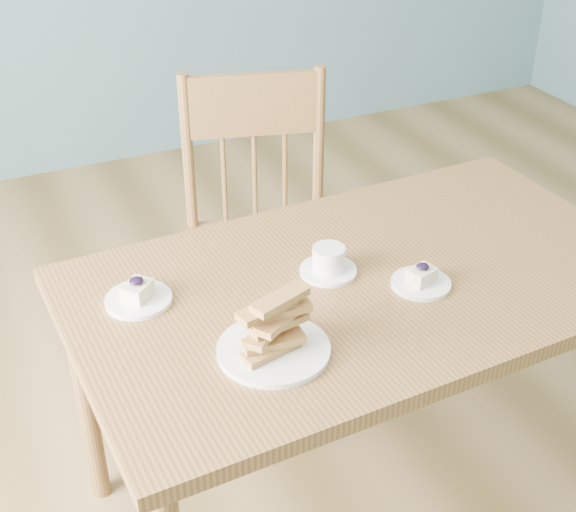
{
  "coord_description": "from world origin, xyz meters",
  "views": [
    {
      "loc": [
        -0.94,
        -1.29,
        1.76
      ],
      "look_at": [
        -0.3,
        0.1,
        0.81
      ],
      "focal_mm": 50.0,
      "sensor_mm": 36.0,
      "label": 1
    }
  ],
  "objects": [
    {
      "name": "room",
      "position": [
        0.0,
        0.0,
        1.35
      ],
      "size": [
        5.01,
        5.01,
        2.71
      ],
      "color": "olive",
      "rests_on": "ground"
    },
    {
      "name": "dining_table",
      "position": [
        -0.12,
        0.05,
        0.66
      ],
      "size": [
        1.4,
        0.84,
        0.73
      ],
      "rotation": [
        0.0,
        0.0,
        0.04
      ],
      "color": "olive",
      "rests_on": "ground"
    },
    {
      "name": "dining_chair",
      "position": [
        -0.12,
        0.67,
        0.5
      ],
      "size": [
        0.55,
        0.53,
        0.99
      ],
      "rotation": [
        0.0,
        0.0,
        -0.27
      ],
      "color": "olive",
      "rests_on": "ground"
    },
    {
      "name": "cheesecake_plate_near",
      "position": [
        -0.02,
        -0.04,
        0.75
      ],
      "size": [
        0.14,
        0.14,
        0.06
      ],
      "rotation": [
        0.0,
        0.0,
        0.27
      ],
      "color": "white",
      "rests_on": "dining_table"
    },
    {
      "name": "cheesecake_plate_far",
      "position": [
        -0.63,
        0.17,
        0.75
      ],
      "size": [
        0.15,
        0.15,
        0.06
      ],
      "rotation": [
        0.0,
        0.0,
        0.73
      ],
      "color": "white",
      "rests_on": "dining_table"
    },
    {
      "name": "coffee_cup",
      "position": [
        -0.19,
        0.1,
        0.76
      ],
      "size": [
        0.13,
        0.13,
        0.07
      ],
      "rotation": [
        0.0,
        0.0,
        0.37
      ],
      "color": "white",
      "rests_on": "dining_table"
    },
    {
      "name": "biscotti_plate",
      "position": [
        -0.43,
        -0.12,
        0.78
      ],
      "size": [
        0.23,
        0.23,
        0.14
      ],
      "rotation": [
        0.0,
        0.0,
        0.33
      ],
      "color": "white",
      "rests_on": "dining_table"
    }
  ]
}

